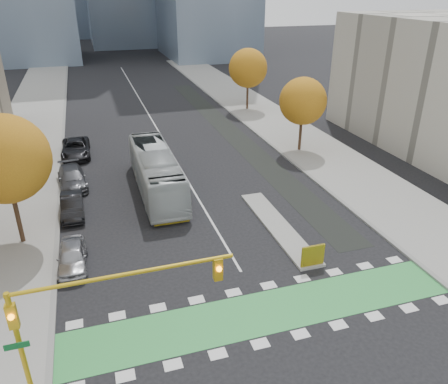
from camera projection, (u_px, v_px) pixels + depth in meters
ground at (277, 333)px, 20.29m from camera, size 300.00×300.00×0.00m
sidewalk_west at (13, 192)px, 33.82m from camera, size 7.00×120.00×0.15m
sidewalk_east at (323, 155)px, 41.13m from camera, size 7.00×120.00×0.15m
curb_west at (60, 187)px, 34.77m from camera, size 0.30×120.00×0.16m
curb_east at (289, 159)px, 40.19m from camera, size 0.30×120.00×0.16m
bike_crossing at (265, 312)px, 21.58m from camera, size 20.00×3.00×0.01m
centre_line at (148, 113)px, 54.72m from camera, size 0.15×70.00×0.01m
bike_lane_paint at (230, 131)px, 48.15m from camera, size 2.50×50.00×0.01m
median_island at (278, 226)px, 29.09m from camera, size 1.60×10.00×0.16m
hazard_board at (313, 256)px, 24.65m from camera, size 1.40×0.12×1.30m
tree_west at (4, 159)px, 24.95m from camera, size 5.20×5.20×8.22m
tree_east_near at (303, 101)px, 40.39m from camera, size 4.40×4.40×7.08m
tree_east_far at (248, 68)px, 54.13m from camera, size 4.80×4.80×7.65m
traffic_signal_west at (89, 305)px, 15.97m from camera, size 8.53×0.56×5.20m
bus at (156, 172)px, 33.50m from camera, size 2.82×11.89×3.31m
parked_car_a at (72, 256)px, 24.80m from camera, size 1.69×4.01×1.35m
parked_car_b at (72, 206)px, 30.42m from camera, size 1.56×4.23×1.38m
parked_car_c at (72, 178)px, 34.71m from camera, size 2.51×5.17×1.45m
parked_car_d at (76, 148)px, 40.88m from camera, size 2.62×5.53×1.52m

